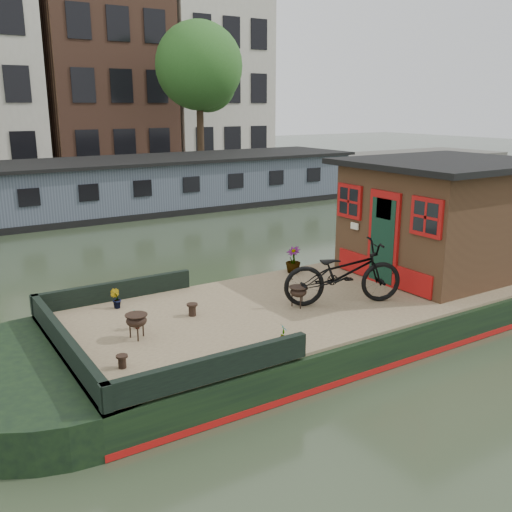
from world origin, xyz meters
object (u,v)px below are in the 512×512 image
bicycle (343,273)px  brazier_front (137,326)px  potted_plant_a (137,319)px  cabin (444,216)px  brazier_rear (298,297)px

bicycle → brazier_front: (-3.78, 0.45, -0.38)m
bicycle → potted_plant_a: 3.75m
cabin → brazier_rear: bearing=-176.9°
cabin → bicycle: cabin is taller
cabin → potted_plant_a: (-6.86, 0.34, -1.06)m
bicycle → brazier_rear: 0.93m
potted_plant_a → brazier_rear: brazier_rear is taller
bicycle → brazier_rear: bicycle is taller
potted_plant_a → brazier_rear: size_ratio=0.86×
cabin → potted_plant_a: cabin is taller
cabin → brazier_front: bearing=-179.7°
potted_plant_a → brazier_front: bearing=-111.1°
cabin → brazier_front: cabin is taller
cabin → brazier_rear: size_ratio=10.40×
cabin → bicycle: bearing=-171.4°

